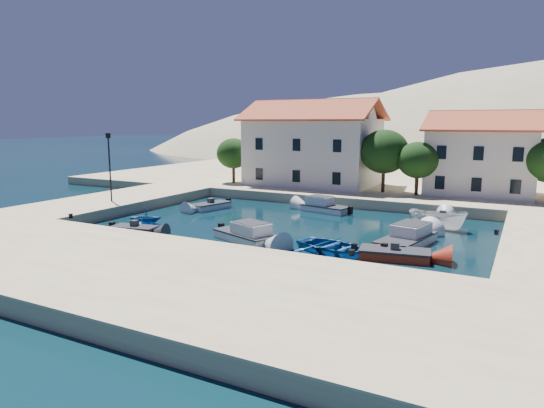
{
  "coord_description": "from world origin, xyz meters",
  "views": [
    {
      "loc": [
        16.18,
        -23.94,
        8.27
      ],
      "look_at": [
        -1.0,
        8.44,
        2.0
      ],
      "focal_mm": 32.0,
      "sensor_mm": 36.0,
      "label": 1
    }
  ],
  "objects_px": {
    "building_left": "(313,142)",
    "lamppost": "(109,161)",
    "building_mid": "(482,152)",
    "rowboat_south": "(334,253)",
    "cabin_cruiser_south": "(245,234)",
    "cabin_cruiser_east": "(406,239)",
    "boat_east": "(437,229)"
  },
  "relations": [
    {
      "from": "boat_east",
      "to": "cabin_cruiser_south",
      "type": "bearing_deg",
      "value": 139.08
    },
    {
      "from": "lamppost",
      "to": "cabin_cruiser_east",
      "type": "distance_m",
      "value": 27.15
    },
    {
      "from": "cabin_cruiser_east",
      "to": "building_mid",
      "type": "bearing_deg",
      "value": 3.83
    },
    {
      "from": "rowboat_south",
      "to": "cabin_cruiser_east",
      "type": "relative_size",
      "value": 0.88
    },
    {
      "from": "building_mid",
      "to": "cabin_cruiser_south",
      "type": "xyz_separation_m",
      "value": [
        -12.96,
        -24.65,
        -4.75
      ]
    },
    {
      "from": "building_mid",
      "to": "rowboat_south",
      "type": "distance_m",
      "value": 26.03
    },
    {
      "from": "building_left",
      "to": "lamppost",
      "type": "height_order",
      "value": "building_left"
    },
    {
      "from": "cabin_cruiser_south",
      "to": "cabin_cruiser_east",
      "type": "distance_m",
      "value": 11.0
    },
    {
      "from": "building_left",
      "to": "cabin_cruiser_south",
      "type": "height_order",
      "value": "building_left"
    },
    {
      "from": "lamppost",
      "to": "boat_east",
      "type": "bearing_deg",
      "value": 13.24
    },
    {
      "from": "cabin_cruiser_south",
      "to": "building_left",
      "type": "bearing_deg",
      "value": 123.0
    },
    {
      "from": "rowboat_south",
      "to": "cabin_cruiser_east",
      "type": "bearing_deg",
      "value": -27.55
    },
    {
      "from": "building_mid",
      "to": "cabin_cruiser_east",
      "type": "relative_size",
      "value": 1.78
    },
    {
      "from": "building_left",
      "to": "building_mid",
      "type": "height_order",
      "value": "building_left"
    },
    {
      "from": "lamppost",
      "to": "building_mid",
      "type": "bearing_deg",
      "value": 35.45
    },
    {
      "from": "building_left",
      "to": "boat_east",
      "type": "distance_m",
      "value": 21.94
    },
    {
      "from": "cabin_cruiser_south",
      "to": "cabin_cruiser_east",
      "type": "height_order",
      "value": "same"
    },
    {
      "from": "lamppost",
      "to": "boat_east",
      "type": "distance_m",
      "value": 28.92
    },
    {
      "from": "building_left",
      "to": "rowboat_south",
      "type": "relative_size",
      "value": 2.83
    },
    {
      "from": "cabin_cruiser_east",
      "to": "lamppost",
      "type": "bearing_deg",
      "value": 101.83
    },
    {
      "from": "lamppost",
      "to": "cabin_cruiser_east",
      "type": "xyz_separation_m",
      "value": [
        26.81,
        0.28,
        -4.28
      ]
    },
    {
      "from": "lamppost",
      "to": "cabin_cruiser_south",
      "type": "xyz_separation_m",
      "value": [
        16.54,
        -3.65,
        -4.28
      ]
    },
    {
      "from": "building_mid",
      "to": "lamppost",
      "type": "relative_size",
      "value": 1.69
    },
    {
      "from": "building_mid",
      "to": "cabin_cruiser_south",
      "type": "height_order",
      "value": "building_mid"
    },
    {
      "from": "building_mid",
      "to": "rowboat_south",
      "type": "xyz_separation_m",
      "value": [
        -6.36,
        -24.69,
        -5.22
      ]
    },
    {
      "from": "building_left",
      "to": "boat_east",
      "type": "height_order",
      "value": "building_left"
    },
    {
      "from": "cabin_cruiser_south",
      "to": "rowboat_south",
      "type": "relative_size",
      "value": 1.03
    },
    {
      "from": "building_mid",
      "to": "rowboat_south",
      "type": "bearing_deg",
      "value": -104.45
    },
    {
      "from": "rowboat_south",
      "to": "cabin_cruiser_south",
      "type": "bearing_deg",
      "value": 104.84
    },
    {
      "from": "building_left",
      "to": "lamppost",
      "type": "distance_m",
      "value": 23.1
    },
    {
      "from": "building_mid",
      "to": "cabin_cruiser_south",
      "type": "distance_m",
      "value": 28.25
    },
    {
      "from": "building_left",
      "to": "rowboat_south",
      "type": "distance_m",
      "value": 27.06
    }
  ]
}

